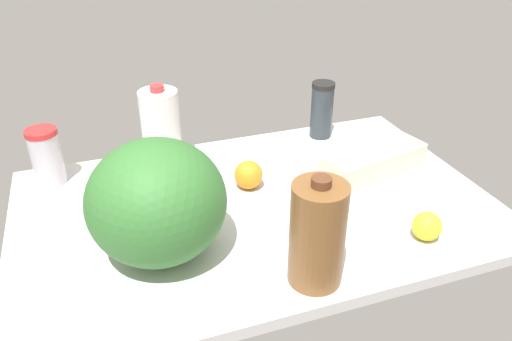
{
  "coord_description": "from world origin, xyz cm",
  "views": [
    {
      "loc": [
        35.02,
        100.36,
        74.61
      ],
      "look_at": [
        0.0,
        0.0,
        13.0
      ],
      "focal_mm": 35.0,
      "sensor_mm": 36.0,
      "label": 1
    }
  ],
  "objects_px": {
    "watermelon": "(157,202)",
    "tumbler_cup": "(46,156)",
    "orange_beside_bowl": "(112,193)",
    "milk_jug": "(161,128)",
    "shaker_bottle": "(322,110)",
    "lemon_by_jug": "(427,226)",
    "egg_carton": "(373,161)",
    "orange_loose": "(248,175)",
    "chocolate_milk_jug": "(317,234)"
  },
  "relations": [
    {
      "from": "watermelon",
      "to": "tumbler_cup",
      "type": "bearing_deg",
      "value": -59.6
    },
    {
      "from": "milk_jug",
      "to": "tumbler_cup",
      "type": "bearing_deg",
      "value": 1.64
    },
    {
      "from": "egg_carton",
      "to": "orange_loose",
      "type": "bearing_deg",
      "value": -18.93
    },
    {
      "from": "watermelon",
      "to": "orange_loose",
      "type": "distance_m",
      "value": 0.34
    },
    {
      "from": "egg_carton",
      "to": "watermelon",
      "type": "relative_size",
      "value": 1.03
    },
    {
      "from": "orange_beside_bowl",
      "to": "orange_loose",
      "type": "height_order",
      "value": "orange_beside_bowl"
    },
    {
      "from": "tumbler_cup",
      "to": "orange_loose",
      "type": "height_order",
      "value": "tumbler_cup"
    },
    {
      "from": "egg_carton",
      "to": "watermelon",
      "type": "height_order",
      "value": "watermelon"
    },
    {
      "from": "shaker_bottle",
      "to": "milk_jug",
      "type": "xyz_separation_m",
      "value": [
        0.51,
        0.01,
        0.02
      ]
    },
    {
      "from": "tumbler_cup",
      "to": "egg_carton",
      "type": "bearing_deg",
      "value": 164.22
    },
    {
      "from": "tumbler_cup",
      "to": "orange_beside_bowl",
      "type": "xyz_separation_m",
      "value": [
        -0.15,
        0.18,
        -0.04
      ]
    },
    {
      "from": "orange_loose",
      "to": "tumbler_cup",
      "type": "bearing_deg",
      "value": -22.17
    },
    {
      "from": "egg_carton",
      "to": "shaker_bottle",
      "type": "distance_m",
      "value": 0.27
    },
    {
      "from": "milk_jug",
      "to": "orange_beside_bowl",
      "type": "relative_size",
      "value": 3.0
    },
    {
      "from": "egg_carton",
      "to": "watermelon",
      "type": "bearing_deg",
      "value": 1.28
    },
    {
      "from": "egg_carton",
      "to": "orange_loose",
      "type": "xyz_separation_m",
      "value": [
        0.36,
        -0.04,
        0.0
      ]
    },
    {
      "from": "watermelon",
      "to": "chocolate_milk_jug",
      "type": "distance_m",
      "value": 0.34
    },
    {
      "from": "tumbler_cup",
      "to": "lemon_by_jug",
      "type": "distance_m",
      "value": 0.99
    },
    {
      "from": "shaker_bottle",
      "to": "chocolate_milk_jug",
      "type": "relative_size",
      "value": 0.74
    },
    {
      "from": "chocolate_milk_jug",
      "to": "lemon_by_jug",
      "type": "distance_m",
      "value": 0.31
    },
    {
      "from": "chocolate_milk_jug",
      "to": "orange_beside_bowl",
      "type": "distance_m",
      "value": 0.56
    },
    {
      "from": "milk_jug",
      "to": "tumbler_cup",
      "type": "distance_m",
      "value": 0.31
    },
    {
      "from": "shaker_bottle",
      "to": "orange_loose",
      "type": "height_order",
      "value": "shaker_bottle"
    },
    {
      "from": "orange_loose",
      "to": "milk_jug",
      "type": "bearing_deg",
      "value": -48.37
    },
    {
      "from": "lemon_by_jug",
      "to": "tumbler_cup",
      "type": "bearing_deg",
      "value": -33.99
    },
    {
      "from": "egg_carton",
      "to": "orange_beside_bowl",
      "type": "xyz_separation_m",
      "value": [
        0.71,
        -0.06,
        0.0
      ]
    },
    {
      "from": "shaker_bottle",
      "to": "orange_beside_bowl",
      "type": "height_order",
      "value": "shaker_bottle"
    },
    {
      "from": "tumbler_cup",
      "to": "lemon_by_jug",
      "type": "height_order",
      "value": "tumbler_cup"
    },
    {
      "from": "shaker_bottle",
      "to": "orange_loose",
      "type": "xyz_separation_m",
      "value": [
        0.32,
        0.22,
        -0.05
      ]
    },
    {
      "from": "egg_carton",
      "to": "tumbler_cup",
      "type": "xyz_separation_m",
      "value": [
        0.86,
        -0.24,
        0.04
      ]
    },
    {
      "from": "watermelon",
      "to": "milk_jug",
      "type": "bearing_deg",
      "value": -100.78
    },
    {
      "from": "milk_jug",
      "to": "chocolate_milk_jug",
      "type": "xyz_separation_m",
      "value": [
        -0.21,
        0.6,
        0.0
      ]
    },
    {
      "from": "watermelon",
      "to": "milk_jug",
      "type": "distance_m",
      "value": 0.42
    },
    {
      "from": "shaker_bottle",
      "to": "milk_jug",
      "type": "height_order",
      "value": "milk_jug"
    },
    {
      "from": "milk_jug",
      "to": "orange_beside_bowl",
      "type": "distance_m",
      "value": 0.26
    },
    {
      "from": "tumbler_cup",
      "to": "orange_beside_bowl",
      "type": "relative_size",
      "value": 1.99
    },
    {
      "from": "orange_beside_bowl",
      "to": "shaker_bottle",
      "type": "bearing_deg",
      "value": -163.71
    },
    {
      "from": "chocolate_milk_jug",
      "to": "orange_beside_bowl",
      "type": "relative_size",
      "value": 3.06
    },
    {
      "from": "shaker_bottle",
      "to": "lemon_by_jug",
      "type": "relative_size",
      "value": 2.68
    },
    {
      "from": "milk_jug",
      "to": "lemon_by_jug",
      "type": "relative_size",
      "value": 3.54
    },
    {
      "from": "watermelon",
      "to": "milk_jug",
      "type": "height_order",
      "value": "watermelon"
    },
    {
      "from": "egg_carton",
      "to": "tumbler_cup",
      "type": "bearing_deg",
      "value": -28.63
    },
    {
      "from": "milk_jug",
      "to": "egg_carton",
      "type": "bearing_deg",
      "value": 155.28
    },
    {
      "from": "watermelon",
      "to": "chocolate_milk_jug",
      "type": "xyz_separation_m",
      "value": [
        -0.28,
        0.19,
        -0.02
      ]
    },
    {
      "from": "tumbler_cup",
      "to": "orange_loose",
      "type": "xyz_separation_m",
      "value": [
        -0.5,
        0.2,
        -0.04
      ]
    },
    {
      "from": "shaker_bottle",
      "to": "egg_carton",
      "type": "bearing_deg",
      "value": 97.93
    },
    {
      "from": "milk_jug",
      "to": "lemon_by_jug",
      "type": "xyz_separation_m",
      "value": [
        -0.51,
        0.56,
        -0.08
      ]
    },
    {
      "from": "milk_jug",
      "to": "orange_beside_bowl",
      "type": "xyz_separation_m",
      "value": [
        0.16,
        0.19,
        -0.07
      ]
    },
    {
      "from": "lemon_by_jug",
      "to": "orange_loose",
      "type": "distance_m",
      "value": 0.47
    },
    {
      "from": "egg_carton",
      "to": "tumbler_cup",
      "type": "height_order",
      "value": "tumbler_cup"
    }
  ]
}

